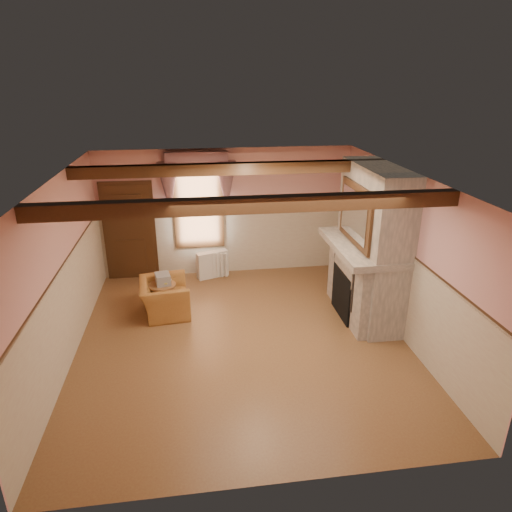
{
  "coord_description": "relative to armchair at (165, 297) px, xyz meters",
  "views": [
    {
      "loc": [
        -0.7,
        -6.69,
        4.2
      ],
      "look_at": [
        0.35,
        0.8,
        1.21
      ],
      "focal_mm": 32.0,
      "sensor_mm": 36.0,
      "label": 1
    }
  ],
  "objects": [
    {
      "name": "wall_front",
      "position": [
        1.33,
        -4.15,
        1.07
      ],
      "size": [
        5.5,
        0.02,
        2.8
      ],
      "primitive_type": "cube",
      "color": "#DE9B9A",
      "rests_on": "floor"
    },
    {
      "name": "oil_lamp",
      "position": [
        3.58,
        -0.2,
        1.23
      ],
      "size": [
        0.11,
        0.11,
        0.28
      ],
      "primitive_type": "cylinder",
      "color": "gold",
      "rests_on": "mantel"
    },
    {
      "name": "wall_back",
      "position": [
        1.33,
        1.85,
        1.07
      ],
      "size": [
        5.5,
        0.02,
        2.8
      ],
      "primitive_type": "cube",
      "color": "#DE9B9A",
      "rests_on": "floor"
    },
    {
      "name": "wainscot",
      "position": [
        1.33,
        -1.15,
        0.42
      ],
      "size": [
        5.5,
        6.0,
        1.5
      ],
      "primitive_type": null,
      "color": "beige",
      "rests_on": "floor"
    },
    {
      "name": "wall_left",
      "position": [
        -1.42,
        -1.15,
        1.07
      ],
      "size": [
        0.02,
        6.0,
        2.8
      ],
      "primitive_type": "cube",
      "color": "#DE9B9A",
      "rests_on": "floor"
    },
    {
      "name": "window",
      "position": [
        0.73,
        1.82,
        1.32
      ],
      "size": [
        1.06,
        0.08,
        2.02
      ],
      "primitive_type": "cube",
      "color": "white",
      "rests_on": "wall_back"
    },
    {
      "name": "window_drapes",
      "position": [
        0.73,
        1.73,
        1.92
      ],
      "size": [
        1.3,
        0.14,
        1.4
      ],
      "primitive_type": "cube",
      "color": "gray",
      "rests_on": "wall_back"
    },
    {
      "name": "side_table",
      "position": [
        -0.04,
        0.1,
        -0.05
      ],
      "size": [
        0.58,
        0.58,
        0.55
      ],
      "primitive_type": "cylinder",
      "rotation": [
        0.0,
        0.0,
        0.15
      ],
      "color": "brown",
      "rests_on": "floor"
    },
    {
      "name": "floor",
      "position": [
        1.33,
        -1.15,
        -0.33
      ],
      "size": [
        5.5,
        6.0,
        0.01
      ],
      "primitive_type": "cube",
      "color": "brown",
      "rests_on": "ground"
    },
    {
      "name": "ceiling_beam_back",
      "position": [
        1.33,
        0.05,
        2.37
      ],
      "size": [
        5.5,
        0.18,
        0.2
      ],
      "primitive_type": "cube",
      "color": "black",
      "rests_on": "ceiling"
    },
    {
      "name": "armchair",
      "position": [
        0.0,
        0.0,
        0.0
      ],
      "size": [
        0.98,
        1.09,
        0.65
      ],
      "primitive_type": "imported",
      "rotation": [
        0.0,
        0.0,
        1.67
      ],
      "color": "#9E662D",
      "rests_on": "floor"
    },
    {
      "name": "mantel_clock",
      "position": [
        3.58,
        0.26,
        1.19
      ],
      "size": [
        0.14,
        0.24,
        0.2
      ],
      "primitive_type": "cube",
      "color": "black",
      "rests_on": "mantel"
    },
    {
      "name": "book_stack",
      "position": [
        -0.01,
        0.13,
        0.32
      ],
      "size": [
        0.32,
        0.36,
        0.2
      ],
      "primitive_type": "cube",
      "rotation": [
        0.0,
        0.0,
        0.2
      ],
      "color": "#B7AD8C",
      "rests_on": "side_table"
    },
    {
      "name": "ceiling",
      "position": [
        1.33,
        -1.15,
        2.47
      ],
      "size": [
        5.5,
        6.0,
        0.01
      ],
      "primitive_type": "cube",
      "color": "silver",
      "rests_on": "wall_back"
    },
    {
      "name": "jar_yellow",
      "position": [
        3.58,
        -1.06,
        1.15
      ],
      "size": [
        0.06,
        0.06,
        0.12
      ],
      "primitive_type": "cylinder",
      "color": "gold",
      "rests_on": "mantel"
    },
    {
      "name": "firebox",
      "position": [
        3.33,
        -0.55,
        0.12
      ],
      "size": [
        0.2,
        0.95,
        0.9
      ],
      "primitive_type": "cube",
      "color": "black",
      "rests_on": "floor"
    },
    {
      "name": "chair_rail",
      "position": [
        1.33,
        -1.15,
        1.17
      ],
      "size": [
        5.5,
        6.0,
        0.08
      ],
      "primitive_type": null,
      "color": "black",
      "rests_on": "wainscot"
    },
    {
      "name": "ceiling_beam_front",
      "position": [
        1.33,
        -2.35,
        2.37
      ],
      "size": [
        5.5,
        0.18,
        0.2
      ],
      "primitive_type": "cube",
      "color": "black",
      "rests_on": "ceiling"
    },
    {
      "name": "radiator",
      "position": [
        0.98,
        1.55,
        -0.03
      ],
      "size": [
        0.72,
        0.4,
        0.6
      ],
      "primitive_type": "cube",
      "rotation": [
        0.0,
        0.0,
        0.34
      ],
      "color": "silver",
      "rests_on": "floor"
    },
    {
      "name": "bowl",
      "position": [
        3.58,
        -0.66,
        1.14
      ],
      "size": [
        0.35,
        0.35,
        0.09
      ],
      "primitive_type": "imported",
      "color": "brown",
      "rests_on": "mantel"
    },
    {
      "name": "mantel",
      "position": [
        3.58,
        -0.55,
        1.03
      ],
      "size": [
        1.05,
        2.05,
        0.12
      ],
      "primitive_type": "cube",
      "color": "gray",
      "rests_on": "fireplace"
    },
    {
      "name": "fireplace",
      "position": [
        3.76,
        -0.55,
        1.07
      ],
      "size": [
        0.85,
        2.0,
        2.8
      ],
      "primitive_type": "cube",
      "color": "gray",
      "rests_on": "floor"
    },
    {
      "name": "door",
      "position": [
        -0.77,
        1.79,
        0.72
      ],
      "size": [
        1.1,
        0.1,
        2.1
      ],
      "primitive_type": "cube",
      "color": "black",
      "rests_on": "floor"
    },
    {
      "name": "wall_right",
      "position": [
        4.08,
        -1.15,
        1.07
      ],
      "size": [
        0.02,
        6.0,
        2.8
      ],
      "primitive_type": "cube",
      "color": "#DE9B9A",
      "rests_on": "floor"
    },
    {
      "name": "candle_red",
      "position": [
        3.58,
        -0.95,
        1.17
      ],
      "size": [
        0.06,
        0.06,
        0.16
      ],
      "primitive_type": "cylinder",
      "color": "maroon",
      "rests_on": "mantel"
    },
    {
      "name": "overmantel_mirror",
      "position": [
        3.39,
        -0.55,
        1.64
      ],
      "size": [
        0.06,
        1.44,
        1.04
      ],
      "primitive_type": "cube",
      "color": "silver",
      "rests_on": "fireplace"
    }
  ]
}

